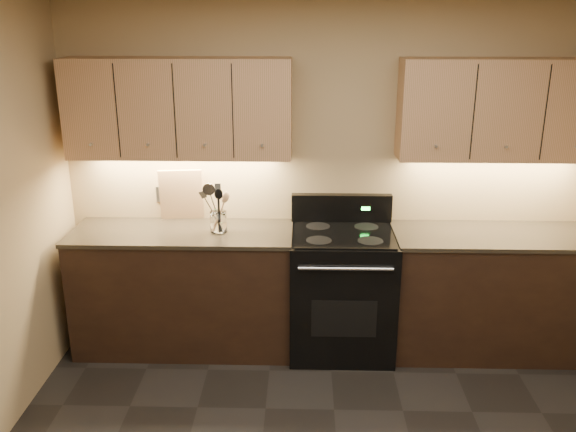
% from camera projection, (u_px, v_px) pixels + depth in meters
% --- Properties ---
extents(wall_back, '(4.00, 0.04, 2.60)m').
position_uv_depth(wall_back, '(332.00, 173.00, 4.59)').
color(wall_back, '#9B825B').
rests_on(wall_back, ground).
extents(counter_left, '(1.62, 0.62, 0.93)m').
position_uv_depth(counter_left, '(185.00, 289.00, 4.59)').
color(counter_left, black).
rests_on(counter_left, ground).
extents(counter_right, '(1.46, 0.62, 0.93)m').
position_uv_depth(counter_right, '(489.00, 292.00, 4.54)').
color(counter_right, black).
rests_on(counter_right, ground).
extents(stove, '(0.76, 0.68, 1.14)m').
position_uv_depth(stove, '(342.00, 290.00, 4.54)').
color(stove, black).
rests_on(stove, ground).
extents(upper_cab_left, '(1.60, 0.30, 0.70)m').
position_uv_depth(upper_cab_left, '(179.00, 108.00, 4.32)').
color(upper_cab_left, tan).
rests_on(upper_cab_left, wall_back).
extents(upper_cab_right, '(1.44, 0.30, 0.70)m').
position_uv_depth(upper_cab_right, '(503.00, 110.00, 4.26)').
color(upper_cab_right, tan).
rests_on(upper_cab_right, wall_back).
extents(outlet_plate, '(0.08, 0.01, 0.12)m').
position_uv_depth(outlet_plate, '(162.00, 194.00, 4.67)').
color(outlet_plate, '#B2B5BA').
rests_on(outlet_plate, wall_back).
extents(utensil_crock, '(0.15, 0.15, 0.15)m').
position_uv_depth(utensil_crock, '(219.00, 222.00, 4.42)').
color(utensil_crock, white).
rests_on(utensil_crock, counter_left).
extents(cutting_board, '(0.33, 0.14, 0.41)m').
position_uv_depth(cutting_board, '(181.00, 195.00, 4.62)').
color(cutting_board, tan).
rests_on(cutting_board, counter_left).
extents(wooden_spoon, '(0.16, 0.12, 0.29)m').
position_uv_depth(wooden_spoon, '(213.00, 211.00, 4.38)').
color(wooden_spoon, tan).
rests_on(wooden_spoon, utensil_crock).
extents(black_spoon, '(0.08, 0.15, 0.34)m').
position_uv_depth(black_spoon, '(219.00, 207.00, 4.39)').
color(black_spoon, black).
rests_on(black_spoon, utensil_crock).
extents(black_turner, '(0.12, 0.20, 0.36)m').
position_uv_depth(black_turner, '(219.00, 207.00, 4.37)').
color(black_turner, black).
rests_on(black_turner, utensil_crock).
extents(steel_spatula, '(0.23, 0.13, 0.35)m').
position_uv_depth(steel_spatula, '(221.00, 207.00, 4.39)').
color(steel_spatula, silver).
rests_on(steel_spatula, utensil_crock).
extents(steel_skimmer, '(0.18, 0.12, 0.36)m').
position_uv_depth(steel_skimmer, '(221.00, 207.00, 4.38)').
color(steel_skimmer, silver).
rests_on(steel_skimmer, utensil_crock).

